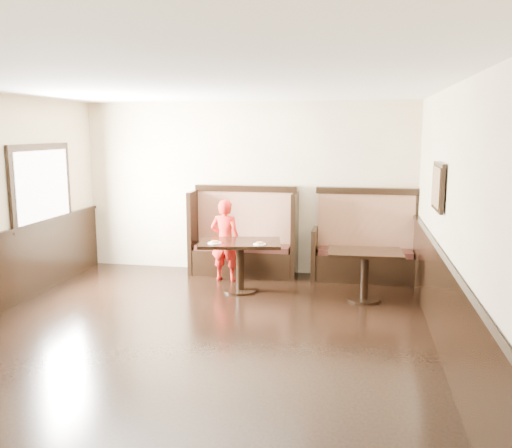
% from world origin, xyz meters
% --- Properties ---
extents(ground, '(7.00, 7.00, 0.00)m').
position_xyz_m(ground, '(0.00, 0.00, 0.00)').
color(ground, black).
rests_on(ground, ground).
extents(room_shell, '(7.00, 7.00, 7.00)m').
position_xyz_m(room_shell, '(-0.30, 0.28, 0.67)').
color(room_shell, beige).
rests_on(room_shell, ground).
extents(booth_main, '(1.75, 0.72, 1.45)m').
position_xyz_m(booth_main, '(0.00, 3.30, 0.53)').
color(booth_main, black).
rests_on(booth_main, ground).
extents(booth_neighbor, '(1.65, 0.72, 1.45)m').
position_xyz_m(booth_neighbor, '(1.95, 3.29, 0.48)').
color(booth_neighbor, black).
rests_on(booth_neighbor, ground).
extents(table_main, '(1.28, 0.92, 0.75)m').
position_xyz_m(table_main, '(0.15, 2.29, 0.57)').
color(table_main, black).
rests_on(table_main, ground).
extents(table_neighbor, '(1.03, 0.70, 0.70)m').
position_xyz_m(table_neighbor, '(1.94, 2.19, 0.52)').
color(table_neighbor, black).
rests_on(table_neighbor, ground).
extents(child, '(0.49, 0.34, 1.29)m').
position_xyz_m(child, '(-0.20, 2.82, 0.64)').
color(child, red).
rests_on(child, ground).
extents(pizza_plate_left, '(0.20, 0.20, 0.04)m').
position_xyz_m(pizza_plate_left, '(-0.18, 2.09, 0.76)').
color(pizza_plate_left, white).
rests_on(pizza_plate_left, table_main).
extents(pizza_plate_right, '(0.18, 0.18, 0.03)m').
position_xyz_m(pizza_plate_right, '(0.47, 2.13, 0.76)').
color(pizza_plate_right, white).
rests_on(pizza_plate_right, table_main).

